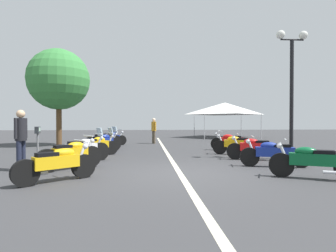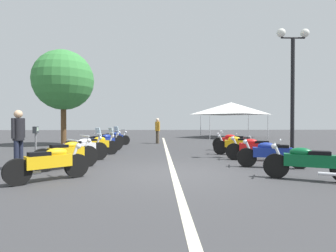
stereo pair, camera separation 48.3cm
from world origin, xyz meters
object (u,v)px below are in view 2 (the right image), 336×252
object	(u,v)px
motorcycle_left_row_5	(107,139)
motorcycle_left_row_2	(81,149)
parking_meter	(36,139)
bystander_1	(18,135)
event_tent	(231,108)
motorcycle_left_row_1	(67,154)
motorcycle_right_row_0	(308,162)
motorcycle_left_row_6	(114,138)
motorcycle_left_row_4	(104,142)
roadside_tree_0	(63,80)
motorcycle_right_row_4	(233,142)
motorcycle_right_row_1	(272,154)
street_lamp_twin_globe	(293,71)
motorcycle_left_row_3	(96,145)
bystander_0	(157,129)
motorcycle_left_row_0	(50,163)
motorcycle_right_row_2	(255,148)
motorcycle_right_row_3	(238,145)

from	to	relation	value
motorcycle_left_row_5	motorcycle_left_row_2	bearing A→B (deg)	-126.21
parking_meter	bystander_1	xyz separation A→B (m)	(-0.59, 0.24, 0.16)
bystander_1	event_tent	world-z (taller)	event_tent
motorcycle_left_row_1	motorcycle_right_row_0	bearing A→B (deg)	-56.11
motorcycle_left_row_1	motorcycle_left_row_6	distance (m)	8.16
motorcycle_left_row_4	roadside_tree_0	bearing A→B (deg)	92.90
motorcycle_right_row_4	parking_meter	world-z (taller)	parking_meter
motorcycle_left_row_1	roadside_tree_0	distance (m)	9.56
motorcycle_right_row_1	parking_meter	xyz separation A→B (m)	(0.50, 7.48, 0.45)
motorcycle_left_row_1	street_lamp_twin_globe	world-z (taller)	street_lamp_twin_globe
motorcycle_left_row_3	bystander_0	world-z (taller)	bystander_0
motorcycle_left_row_0	bystander_0	distance (m)	11.49
motorcycle_left_row_4	bystander_0	bearing A→B (deg)	20.73
motorcycle_right_row_4	motorcycle_right_row_2	bearing A→B (deg)	112.97
bystander_0	event_tent	world-z (taller)	event_tent
parking_meter	bystander_1	size ratio (longest dim) A/B	0.72
motorcycle_right_row_4	event_tent	distance (m)	11.61
bystander_1	event_tent	xyz separation A→B (m)	(16.03, -10.78, 1.59)
motorcycle_left_row_0	motorcycle_right_row_2	xyz separation A→B (m)	(3.27, -6.23, 0.01)
street_lamp_twin_globe	motorcycle_left_row_1	bearing A→B (deg)	101.74
motorcycle_left_row_4	roadside_tree_0	xyz separation A→B (m)	(3.42, 3.13, 3.50)
motorcycle_left_row_1	motorcycle_right_row_2	world-z (taller)	motorcycle_left_row_1
street_lamp_twin_globe	roadside_tree_0	world-z (taller)	roadside_tree_0
parking_meter	roadside_tree_0	xyz separation A→B (m)	(7.88, 1.85, 3.07)
motorcycle_left_row_6	motorcycle_left_row_3	bearing A→B (deg)	-117.44
motorcycle_right_row_2	motorcycle_right_row_3	size ratio (longest dim) A/B	1.00
motorcycle_left_row_3	event_tent	world-z (taller)	event_tent
motorcycle_left_row_6	motorcycle_left_row_1	bearing A→B (deg)	-118.54
motorcycle_left_row_6	motorcycle_left_row_5	bearing A→B (deg)	-123.49
motorcycle_left_row_0	roadside_tree_0	size ratio (longest dim) A/B	0.28
motorcycle_left_row_5	street_lamp_twin_globe	distance (m)	9.73
motorcycle_left_row_5	motorcycle_right_row_0	world-z (taller)	motorcycle_left_row_5
motorcycle_left_row_2	motorcycle_right_row_2	xyz separation A→B (m)	(0.09, -6.40, -0.02)
motorcycle_left_row_0	roadside_tree_0	xyz separation A→B (m)	(10.04, 3.16, 3.52)
motorcycle_left_row_4	motorcycle_right_row_2	bearing A→B (deg)	-67.71
motorcycle_left_row_2	motorcycle_left_row_5	xyz separation A→B (m)	(5.07, 0.04, -0.01)
motorcycle_left_row_5	parking_meter	xyz separation A→B (m)	(-6.09, 1.09, 0.43)
motorcycle_right_row_1	bystander_1	world-z (taller)	bystander_1
bystander_0	event_tent	xyz separation A→B (m)	(6.42, -6.66, 1.66)
motorcycle_left_row_4	motorcycle_left_row_5	world-z (taller)	motorcycle_left_row_4
motorcycle_left_row_6	motorcycle_right_row_3	world-z (taller)	motorcycle_right_row_3
motorcycle_left_row_4	motorcycle_right_row_4	world-z (taller)	motorcycle_left_row_4
motorcycle_left_row_3	motorcycle_left_row_6	size ratio (longest dim) A/B	0.96
bystander_0	bystander_1	world-z (taller)	bystander_1
motorcycle_left_row_5	motorcycle_right_row_0	distance (m)	10.63
motorcycle_left_row_1	motorcycle_left_row_3	world-z (taller)	motorcycle_left_row_3
bystander_1	event_tent	distance (m)	19.38
motorcycle_right_row_4	motorcycle_left_row_6	bearing A→B (deg)	-1.94
motorcycle_right_row_3	roadside_tree_0	world-z (taller)	roadside_tree_0
motorcycle_left_row_2	motorcycle_right_row_0	bearing A→B (deg)	-64.06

